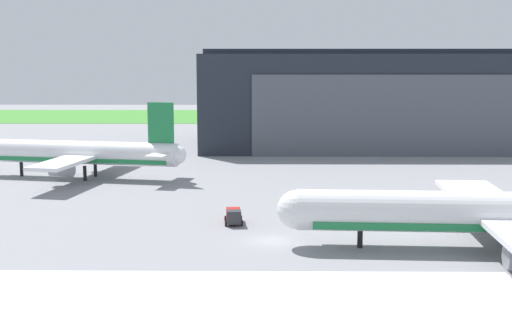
# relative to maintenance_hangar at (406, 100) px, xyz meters

# --- Properties ---
(ground_plane) EXTENTS (440.00, 440.00, 0.00)m
(ground_plane) POSITION_rel_maintenance_hangar_xyz_m (-31.52, -81.80, -10.38)
(ground_plane) COLOR gray
(grass_field_strip) EXTENTS (440.00, 56.00, 0.08)m
(grass_field_strip) POSITION_rel_maintenance_hangar_xyz_m (-31.52, 78.46, -10.34)
(grass_field_strip) COLOR #428A33
(grass_field_strip) RESTS_ON ground_plane
(maintenance_hangar) EXTENTS (91.31, 37.69, 21.68)m
(maintenance_hangar) POSITION_rel_maintenance_hangar_xyz_m (0.00, 0.00, 0.00)
(maintenance_hangar) COLOR #232833
(maintenance_hangar) RESTS_ON ground_plane
(airliner_far_left) EXTENTS (35.06, 30.22, 12.61)m
(airliner_far_left) POSITION_rel_maintenance_hangar_xyz_m (-62.06, -43.97, -6.26)
(airliner_far_left) COLOR white
(airliner_far_left) RESTS_ON ground_plane
(airliner_near_left) EXTENTS (44.61, 39.55, 13.23)m
(airliner_near_left) POSITION_rel_maintenance_hangar_xyz_m (-8.56, -84.94, -6.63)
(airliner_near_left) COLOR white
(airliner_near_left) RESTS_ON ground_plane
(fuel_bowser) EXTENTS (2.33, 3.95, 1.86)m
(fuel_bowser) POSITION_rel_maintenance_hangar_xyz_m (-35.93, -74.27, -9.39)
(fuel_bowser) COLOR #2D2D33
(fuel_bowser) RESTS_ON ground_plane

